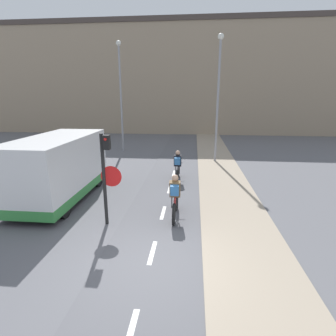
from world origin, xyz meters
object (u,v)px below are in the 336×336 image
(street_lamp_far, at_px, (121,87))
(cyclist_near, at_px, (175,198))
(cyclist_far, at_px, (178,167))
(traffic_light_pole, at_px, (106,170))
(street_lamp_sidewalk, at_px, (218,88))
(van, at_px, (59,169))

(street_lamp_far, distance_m, cyclist_near, 12.77)
(cyclist_far, bearing_deg, traffic_light_pole, -112.21)
(street_lamp_sidewalk, bearing_deg, street_lamp_far, 157.39)
(traffic_light_pole, bearing_deg, street_lamp_sidewalk, 65.51)
(traffic_light_pole, height_order, street_lamp_sidewalk, street_lamp_sidewalk)
(street_lamp_sidewalk, relative_size, cyclist_near, 4.12)
(cyclist_far, relative_size, van, 0.35)
(traffic_light_pole, xyz_separation_m, van, (-2.64, 1.96, -0.61))
(street_lamp_far, bearing_deg, street_lamp_sidewalk, -22.61)
(street_lamp_far, height_order, cyclist_near, street_lamp_far)
(cyclist_near, bearing_deg, van, 164.62)
(traffic_light_pole, relative_size, street_lamp_sidewalk, 0.40)
(traffic_light_pole, distance_m, cyclist_near, 2.48)
(traffic_light_pole, height_order, van, traffic_light_pole)
(cyclist_far, height_order, van, van)
(traffic_light_pole, relative_size, street_lamp_far, 0.38)
(cyclist_near, bearing_deg, cyclist_far, 92.35)
(street_lamp_far, distance_m, van, 10.43)
(street_lamp_far, xyz_separation_m, van, (0.04, -9.84, -3.44))
(traffic_light_pole, bearing_deg, cyclist_near, 17.19)
(street_lamp_far, distance_m, street_lamp_sidewalk, 7.35)
(street_lamp_sidewalk, xyz_separation_m, cyclist_far, (-2.15, -4.22, -3.82))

